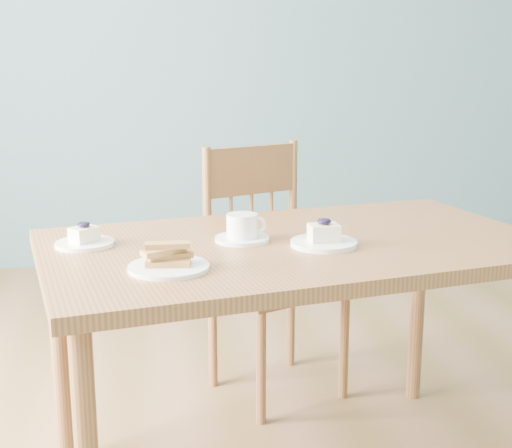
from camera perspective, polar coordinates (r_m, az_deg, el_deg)
name	(u,v)px	position (r m, az deg, el deg)	size (l,w,h in m)	color
room	(338,10)	(1.87, 6.54, 16.63)	(5.01, 5.01, 2.71)	#996847
dining_table	(295,266)	(2.00, 3.17, -3.39)	(1.50, 1.03, 0.74)	#905C36
dining_chair	(271,269)	(2.64, 1.23, -3.63)	(0.54, 0.53, 0.92)	#905C36
cheesecake_plate_near	(324,239)	(1.93, 5.44, -1.18)	(0.18, 0.18, 0.08)	white
cheesecake_plate_far	(85,240)	(1.98, -13.55, -1.23)	(0.16, 0.16, 0.07)	white
coffee_cup	(243,229)	(1.97, -1.08, -0.44)	(0.15, 0.15, 0.08)	white
biscotti_plate	(169,262)	(1.72, -7.01, -3.01)	(0.20, 0.20, 0.06)	white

